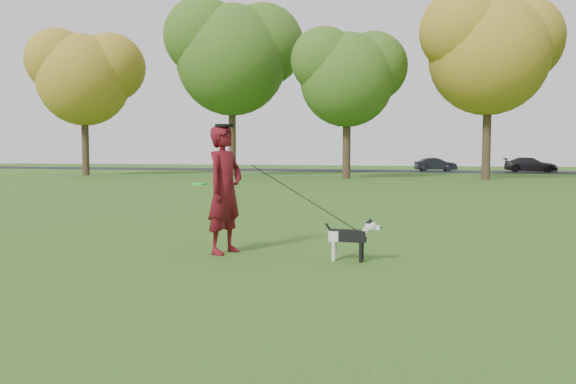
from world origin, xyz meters
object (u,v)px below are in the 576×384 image
(man, at_px, (225,189))
(car_right, at_px, (530,165))
(car_mid, at_px, (435,165))
(dog, at_px, (352,235))

(man, height_order, car_right, man)
(car_mid, bearing_deg, man, 160.87)
(dog, xyz_separation_m, car_right, (7.12, 40.12, 0.22))
(man, xyz_separation_m, car_right, (9.10, 40.03, -0.38))
(man, bearing_deg, dog, -78.44)
(man, height_order, dog, man)
(dog, height_order, car_mid, car_mid)
(man, height_order, car_mid, man)
(dog, distance_m, car_right, 40.75)
(dog, distance_m, car_mid, 40.12)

